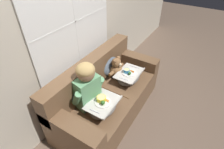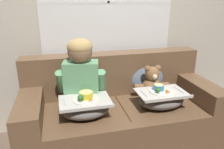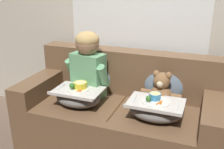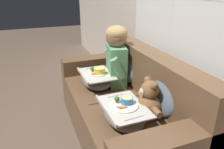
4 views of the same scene
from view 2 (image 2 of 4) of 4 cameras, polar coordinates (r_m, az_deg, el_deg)
The scene contains 9 objects.
ground_plane at distance 2.51m, azimuth 2.17°, elevation -17.70°, with size 14.00×14.00×0.00m, color brown.
wall_back_with_window at distance 2.58m, azimuth -1.17°, elevation 14.77°, with size 8.00×0.08×2.60m.
couch at distance 2.37m, azimuth 1.86°, elevation -10.09°, with size 1.96×0.89×0.95m.
throw_pillow_behind_child at distance 2.34m, azimuth -8.33°, elevation -1.79°, with size 0.42×0.20×0.44m.
throw_pillow_behind_teddy at distance 2.52m, azimuth 9.08°, elevation -0.28°, with size 0.41×0.20×0.43m.
child_figure at distance 2.14m, azimuth -8.14°, elevation 1.21°, with size 0.50×0.28×0.68m.
teddy_bear at distance 2.41m, azimuth 10.37°, elevation -2.44°, with size 0.39×0.27×0.36m.
lap_tray_child at distance 2.03m, azimuth -6.98°, elevation -8.52°, with size 0.46×0.34×0.24m.
lap_tray_teddy at distance 2.24m, azimuth 12.71°, elevation -6.22°, with size 0.48×0.34×0.23m.
Camera 2 is at (-0.58, -1.93, 1.51)m, focal length 35.00 mm.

